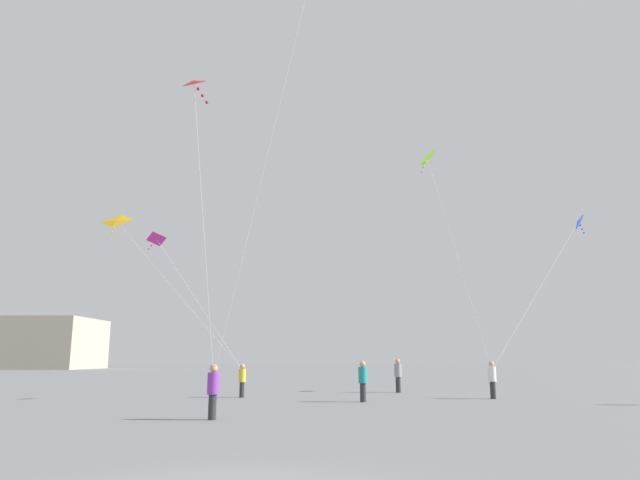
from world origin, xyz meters
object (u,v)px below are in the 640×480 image
Objects in this scene: person_in_yellow at (242,379)px; kite_magenta_delta at (158,242)px; kite_crimson_diamond at (195,87)px; kite_cobalt_diamond at (578,223)px; person_in_white at (492,378)px; kite_lime_diamond at (428,160)px; person_in_teal at (363,379)px; person_in_grey at (398,374)px; person_in_purple at (213,389)px; building_left_hall at (49,344)px; kite_amber_delta at (118,223)px.

kite_magenta_delta reaches higher than person_in_yellow.
kite_crimson_diamond is 25.56m from kite_cobalt_diamond.
kite_lime_diamond is at bearing 118.33° from person_in_white.
person_in_grey reaches higher than person_in_teal.
person_in_grey is 16.33m from person_in_purple.
building_left_hall is at bearing 136.95° from kite_cobalt_diamond.
kite_lime_diamond is at bearing -50.25° from building_left_hall.
kite_magenta_delta is (-13.60, -1.69, 7.43)m from person_in_grey.
person_in_white is 12.55m from kite_cobalt_diamond.
kite_lime_diamond is 0.60× the size of building_left_hall.
person_in_white reaches higher than person_in_purple.
kite_cobalt_diamond is at bearing 83.29° from person_in_yellow.
person_in_white reaches higher than person_in_yellow.
kite_crimson_diamond is 0.87× the size of kite_lime_diamond.
kite_magenta_delta is 4.80m from kite_amber_delta.
person_in_purple is 9.46m from kite_crimson_diamond.
kite_lime_diamond reaches higher than building_left_hall.
person_in_white is 19.02m from kite_crimson_diamond.
kite_cobalt_diamond is at bearing 46.09° from kite_crimson_diamond.
person_in_yellow is 10.03m from kite_magenta_delta.
person_in_teal is (-6.09, -2.50, 0.01)m from person_in_white.
person_in_teal is 1.10× the size of person_in_yellow.
kite_amber_delta is (-28.17, -0.44, 0.50)m from kite_cobalt_diamond.
kite_crimson_diamond reaches higher than person_in_teal.
kite_crimson_diamond is at bearing -20.10° from person_in_yellow.
kite_crimson_diamond is at bearing 141.62° from person_in_white.
person_in_grey reaches higher than person_in_purple.
kite_crimson_diamond is at bearing -66.26° from kite_magenta_delta.
building_left_hall reaches higher than person_in_grey.
person_in_purple is at bearing -57.33° from building_left_hall.
person_in_teal is at bearing 147.57° from person_in_purple.
person_in_yellow is 0.09× the size of building_left_hall.
person_in_grey is 1.09× the size of person_in_purple.
person_in_yellow is 21.57m from kite_cobalt_diamond.
person_in_purple is 16.88m from kite_magenta_delta.
person_in_teal is 11.07m from kite_lime_diamond.
person_in_teal is 14.43m from kite_crimson_diamond.
person_in_teal is at bearing 43.45° from person_in_yellow.
person_in_purple is 15.98m from kite_lime_diamond.
kite_crimson_diamond is at bearing -58.17° from building_left_hall.
building_left_hall is (-44.86, 67.78, -4.06)m from kite_magenta_delta.
person_in_white is at bearing -153.19° from person_in_grey.
building_left_hall is (-69.37, 64.81, -5.36)m from kite_cobalt_diamond.
kite_amber_delta is (-21.48, 5.50, 9.29)m from person_in_white.
person_in_teal is 0.10× the size of building_left_hall.
kite_lime_diamond reaches higher than person_in_grey.
person_in_teal is 17.65m from kite_cobalt_diamond.
kite_crimson_diamond is 0.88× the size of kite_amber_delta.
kite_amber_delta is at bearing 160.04° from kite_lime_diamond.
person_in_purple reaches higher than person_in_yellow.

